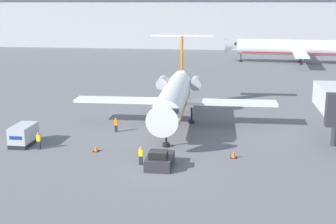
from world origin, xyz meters
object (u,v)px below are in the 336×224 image
at_px(jet_bridge, 333,101).
at_px(worker_on_apron, 39,140).
at_px(worker_near_tug, 141,155).
at_px(pushback_tug, 160,160).
at_px(airplane_main, 175,95).
at_px(airplane_parked_far_left, 297,48).
at_px(traffic_cone_left, 96,149).
at_px(worker_by_wing, 116,125).
at_px(luggage_cart, 24,135).
at_px(traffic_cone_right, 234,154).

bearing_deg(jet_bridge, worker_on_apron, -165.96).
distance_m(worker_near_tug, worker_on_apron, 11.97).
bearing_deg(pushback_tug, airplane_main, 92.31).
relative_size(airplane_parked_far_left, jet_bridge, 3.21).
xyz_separation_m(traffic_cone_left, airplane_parked_far_left, (29.26, 76.02, 3.66)).
bearing_deg(airplane_parked_far_left, jet_bridge, -93.72).
bearing_deg(worker_on_apron, pushback_tug, -14.77).
xyz_separation_m(airplane_main, pushback_tug, (0.64, -15.83, -3.04)).
distance_m(worker_by_wing, traffic_cone_left, 7.54).
xyz_separation_m(airplane_main, worker_on_apron, (-12.78, -12.29, -2.73)).
distance_m(airplane_parked_far_left, jet_bridge, 68.61).
distance_m(luggage_cart, traffic_cone_right, 22.57).
bearing_deg(pushback_tug, luggage_cart, 162.88).
xyz_separation_m(pushback_tug, luggage_cart, (-15.66, 4.82, 0.43)).
relative_size(pushback_tug, traffic_cone_right, 4.91).
bearing_deg(luggage_cart, traffic_cone_left, -7.46).
relative_size(pushback_tug, worker_near_tug, 2.13).
bearing_deg(airplane_main, jet_bridge, -14.05).
height_order(airplane_main, pushback_tug, airplane_main).
distance_m(luggage_cart, airplane_parked_far_left, 83.90).
height_order(airplane_main, airplane_parked_far_left, airplane_parked_far_left).
height_order(worker_on_apron, traffic_cone_right, worker_on_apron).
height_order(worker_on_apron, airplane_parked_far_left, airplane_parked_far_left).
bearing_deg(airplane_parked_far_left, worker_on_apron, -114.92).
height_order(airplane_main, traffic_cone_right, airplane_main).
xyz_separation_m(traffic_cone_left, traffic_cone_right, (14.13, -0.13, 0.08)).
height_order(worker_near_tug, worker_on_apron, worker_on_apron).
bearing_deg(worker_by_wing, pushback_tug, -57.89).
bearing_deg(luggage_cart, airplane_main, 36.24).
relative_size(airplane_main, worker_by_wing, 14.92).
relative_size(airplane_main, pushback_tug, 6.79).
bearing_deg(worker_near_tug, airplane_main, 85.42).
bearing_deg(worker_by_wing, worker_on_apron, -129.59).
bearing_deg(worker_on_apron, jet_bridge, 14.04).
xyz_separation_m(airplane_main, airplane_parked_far_left, (22.63, 63.91, 0.25)).
height_order(worker_by_wing, airplane_parked_far_left, airplane_parked_far_left).
height_order(airplane_main, jet_bridge, airplane_main).
distance_m(luggage_cart, worker_on_apron, 2.58).
relative_size(worker_by_wing, jet_bridge, 0.16).
xyz_separation_m(airplane_main, luggage_cart, (-15.02, -11.01, -2.60)).
bearing_deg(traffic_cone_left, worker_near_tug, -31.83).
bearing_deg(airplane_main, luggage_cart, -143.76).
height_order(traffic_cone_left, jet_bridge, jet_bridge).
bearing_deg(jet_bridge, worker_by_wing, -179.90).
xyz_separation_m(worker_near_tug, worker_on_apron, (-11.55, 3.16, 0.04)).
distance_m(worker_on_apron, traffic_cone_right, 20.30).
relative_size(airplane_main, worker_near_tug, 14.46).
relative_size(worker_near_tug, traffic_cone_right, 2.31).
xyz_separation_m(luggage_cart, worker_on_apron, (2.24, -1.28, -0.13)).
distance_m(airplane_main, luggage_cart, 18.80).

